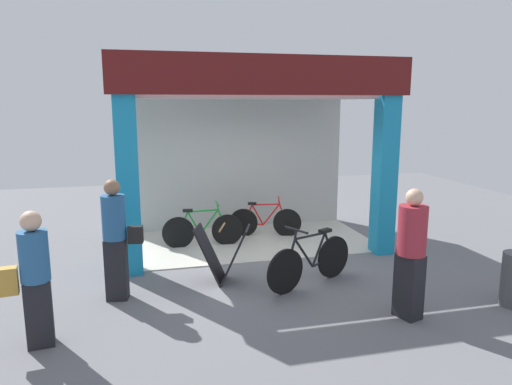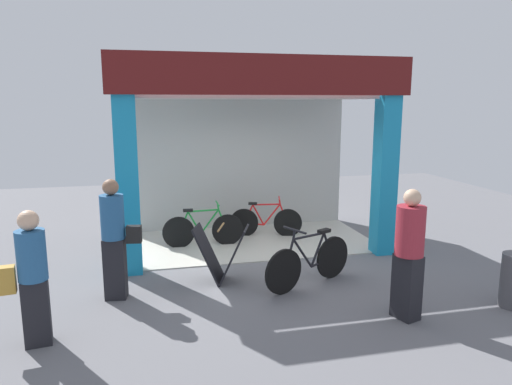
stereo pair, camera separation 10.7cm
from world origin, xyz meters
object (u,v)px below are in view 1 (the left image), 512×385
at_px(sandwich_board_sign, 222,254).
at_px(pedestrian_1, 411,251).
at_px(bicycle_parked_0, 311,261).
at_px(pedestrian_2, 34,278).
at_px(bicycle_inside_1, 203,230).
at_px(pedestrian_0, 116,238).
at_px(bicycle_inside_0, 265,221).

bearing_deg(sandwich_board_sign, pedestrian_1, -40.30).
distance_m(bicycle_parked_0, pedestrian_2, 3.91).
height_order(bicycle_inside_1, pedestrian_2, pedestrian_2).
bearing_deg(pedestrian_2, bicycle_inside_1, 54.76).
distance_m(bicycle_parked_0, sandwich_board_sign, 1.39).
height_order(bicycle_inside_1, pedestrian_0, pedestrian_0).
distance_m(bicycle_parked_0, pedestrian_1, 1.70).
bearing_deg(bicycle_inside_0, pedestrian_2, -134.88).
bearing_deg(pedestrian_1, sandwich_board_sign, 139.70).
relative_size(bicycle_inside_1, bicycle_parked_0, 0.99).
height_order(sandwich_board_sign, pedestrian_1, pedestrian_1).
xyz_separation_m(pedestrian_1, pedestrian_2, (-4.61, 0.38, -0.07)).
bearing_deg(pedestrian_1, pedestrian_0, 157.42).
bearing_deg(pedestrian_0, pedestrian_2, -126.16).
xyz_separation_m(bicycle_inside_1, pedestrian_1, (2.22, -3.77, 0.56)).
height_order(bicycle_inside_1, pedestrian_1, pedestrian_1).
bearing_deg(bicycle_inside_0, pedestrian_0, -138.12).
relative_size(bicycle_inside_0, bicycle_inside_1, 0.93).
height_order(pedestrian_0, pedestrian_1, pedestrian_0).
xyz_separation_m(bicycle_parked_0, pedestrian_0, (-2.89, 0.19, 0.53)).
bearing_deg(bicycle_inside_1, sandwich_board_sign, -88.53).
bearing_deg(bicycle_parked_0, pedestrian_1, -57.99).
relative_size(bicycle_inside_1, pedestrian_0, 0.90).
bearing_deg(pedestrian_2, pedestrian_0, 53.84).
bearing_deg(pedestrian_2, pedestrian_1, -4.69).
bearing_deg(pedestrian_0, bicycle_inside_1, 55.27).
distance_m(sandwich_board_sign, pedestrian_0, 1.67).
bearing_deg(bicycle_inside_0, sandwich_board_sign, -119.67).
distance_m(bicycle_inside_0, sandwich_board_sign, 2.69).
xyz_separation_m(bicycle_inside_0, pedestrian_1, (0.84, -4.17, 0.58)).
relative_size(bicycle_inside_1, sandwich_board_sign, 1.67).
height_order(bicycle_inside_0, pedestrian_2, pedestrian_2).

